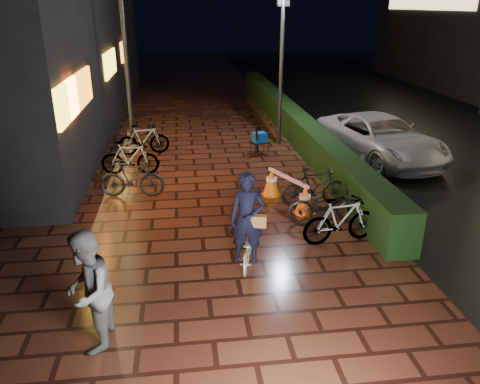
{
  "coord_description": "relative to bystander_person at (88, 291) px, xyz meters",
  "views": [
    {
      "loc": [
        -0.87,
        -9.53,
        4.68
      ],
      "look_at": [
        0.24,
        -0.73,
        1.1
      ],
      "focal_mm": 35.0,
      "sensor_mm": 36.0,
      "label": 1
    }
  ],
  "objects": [
    {
      "name": "hedge",
      "position": [
        5.6,
        11.74,
        -0.42
      ],
      "size": [
        0.7,
        20.0,
        1.0
      ],
      "primitive_type": "cube",
      "color": "black",
      "rests_on": "ground"
    },
    {
      "name": "van",
      "position": [
        7.68,
        8.02,
        -0.23
      ],
      "size": [
        3.37,
        5.37,
        1.38
      ],
      "primitive_type": "imported",
      "rotation": [
        0.0,
        0.0,
        0.23
      ],
      "color": "#B1B1B6",
      "rests_on": "ground"
    },
    {
      "name": "lamp_post_sf",
      "position": [
        -0.29,
        10.32,
        1.93
      ],
      "size": [
        0.49,
        0.14,
        5.19
      ],
      "color": "black",
      "rests_on": "ground"
    },
    {
      "name": "lamp_post_hedge",
      "position": [
        4.83,
        10.1,
        1.79
      ],
      "size": [
        0.46,
        0.24,
        4.93
      ],
      "color": "black",
      "rests_on": "ground"
    },
    {
      "name": "parked_bikes_storefront",
      "position": [
        -0.01,
        8.32,
        -0.43
      ],
      "size": [
        1.99,
        5.05,
        1.01
      ],
      "color": "black",
      "rests_on": "ground"
    },
    {
      "name": "traffic_barrier",
      "position": [
        3.95,
        4.79,
        -0.56
      ],
      "size": [
        1.1,
        1.78,
        0.74
      ],
      "color": "#FF570D",
      "rests_on": "ground"
    },
    {
      "name": "cart_assembly",
      "position": [
        3.93,
        8.98,
        -0.37
      ],
      "size": [
        0.67,
        0.72,
        1.07
      ],
      "color": "black",
      "rests_on": "ground"
    },
    {
      "name": "ground",
      "position": [
        2.3,
        3.74,
        -0.92
      ],
      "size": [
        80.0,
        80.0,
        0.0
      ],
      "primitive_type": "plane",
      "color": "#381911",
      "rests_on": "ground"
    },
    {
      "name": "bystander_person",
      "position": [
        0.0,
        0.0,
        0.0
      ],
      "size": [
        0.76,
        0.94,
        1.85
      ],
      "primitive_type": "imported",
      "rotation": [
        0.0,
        0.0,
        -1.64
      ],
      "color": "#505052",
      "rests_on": "ground"
    },
    {
      "name": "asphalt_road",
      "position": [
        11.3,
        8.74,
        -0.92
      ],
      "size": [
        11.0,
        60.0,
        0.01
      ],
      "primitive_type": "cube",
      "color": "black",
      "rests_on": "ground"
    },
    {
      "name": "parked_bikes_hedge",
      "position": [
        4.58,
        3.6,
        -0.44
      ],
      "size": [
        1.79,
        2.54,
        1.01
      ],
      "color": "black",
      "rests_on": "ground"
    },
    {
      "name": "cyclist",
      "position": [
        2.55,
        1.97,
        -0.22
      ],
      "size": [
        0.77,
        1.39,
        1.9
      ],
      "color": "silver",
      "rests_on": "ground"
    }
  ]
}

